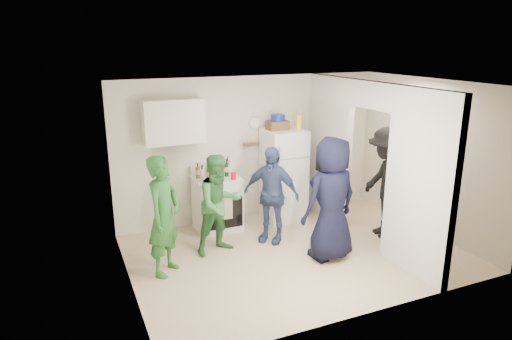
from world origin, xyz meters
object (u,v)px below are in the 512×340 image
(stove, at_px, (217,203))
(person_green_left, at_px, (164,216))
(wicker_basket, at_px, (278,125))
(person_navy, at_px, (331,199))
(blue_bowl, at_px, (278,118))
(person_denim, at_px, (271,195))
(person_nook, at_px, (386,183))
(fridge, at_px, (283,175))
(yellow_cup_stack_top, at_px, (299,122))
(person_green_center, at_px, (219,204))

(stove, bearing_deg, person_green_left, -134.47)
(wicker_basket, relative_size, person_navy, 0.19)
(stove, height_order, person_navy, person_navy)
(blue_bowl, bearing_deg, person_denim, -121.80)
(stove, relative_size, person_nook, 0.50)
(wicker_basket, xyz_separation_m, person_navy, (0.03, -1.68, -0.78))
(person_denim, bearing_deg, person_green_left, -122.19)
(person_denim, bearing_deg, wicker_basket, 104.29)
(fridge, xyz_separation_m, yellow_cup_stack_top, (0.22, -0.10, 0.93))
(person_green_left, bearing_deg, fridge, -23.21)
(stove, height_order, fridge, fridge)
(fridge, xyz_separation_m, person_green_left, (-2.35, -1.12, 0.02))
(person_green_left, bearing_deg, person_nook, -51.87)
(fridge, xyz_separation_m, blue_bowl, (-0.10, 0.05, 1.01))
(person_green_left, height_order, person_nook, person_nook)
(person_navy, xyz_separation_m, person_nook, (1.22, 0.32, -0.01))
(person_denim, relative_size, person_nook, 0.86)
(person_green_center, bearing_deg, yellow_cup_stack_top, 11.15)
(wicker_basket, distance_m, person_navy, 1.85)
(blue_bowl, xyz_separation_m, person_nook, (1.25, -1.36, -0.92))
(yellow_cup_stack_top, height_order, person_green_left, yellow_cup_stack_top)
(stove, xyz_separation_m, person_green_center, (-0.24, -0.83, 0.30))
(person_green_left, relative_size, person_nook, 0.92)
(stove, distance_m, person_green_left, 1.66)
(wicker_basket, xyz_separation_m, person_denim, (-0.50, -0.81, -0.92))
(blue_bowl, height_order, person_green_center, blue_bowl)
(person_denim, bearing_deg, person_nook, 28.54)
(fridge, bearing_deg, person_denim, -128.41)
(stove, bearing_deg, blue_bowl, 1.03)
(blue_bowl, relative_size, yellow_cup_stack_top, 0.96)
(person_green_center, bearing_deg, stove, 62.27)
(blue_bowl, height_order, person_denim, blue_bowl)
(person_nook, bearing_deg, person_green_left, -81.44)
(person_denim, bearing_deg, stove, 174.16)
(person_denim, xyz_separation_m, person_nook, (1.75, -0.55, 0.13))
(fridge, height_order, person_denim, fridge)
(person_green_left, distance_m, person_denim, 1.78)
(stove, relative_size, fridge, 0.56)
(person_green_left, bearing_deg, stove, -3.20)
(wicker_basket, relative_size, person_green_left, 0.21)
(fridge, distance_m, blue_bowl, 1.02)
(blue_bowl, relative_size, person_green_center, 0.16)
(yellow_cup_stack_top, relative_size, person_denim, 0.16)
(yellow_cup_stack_top, height_order, person_green_center, yellow_cup_stack_top)
(blue_bowl, distance_m, person_green_left, 2.72)
(stove, height_order, yellow_cup_stack_top, yellow_cup_stack_top)
(yellow_cup_stack_top, xyz_separation_m, person_denim, (-0.82, -0.66, -0.97))
(wicker_basket, xyz_separation_m, yellow_cup_stack_top, (0.32, -0.15, 0.05))
(wicker_basket, xyz_separation_m, person_green_left, (-2.25, -1.17, -0.86))
(person_nook, bearing_deg, person_green_center, -89.41)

